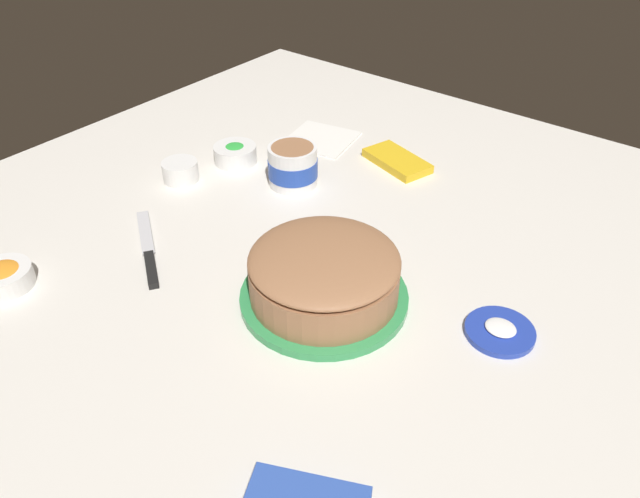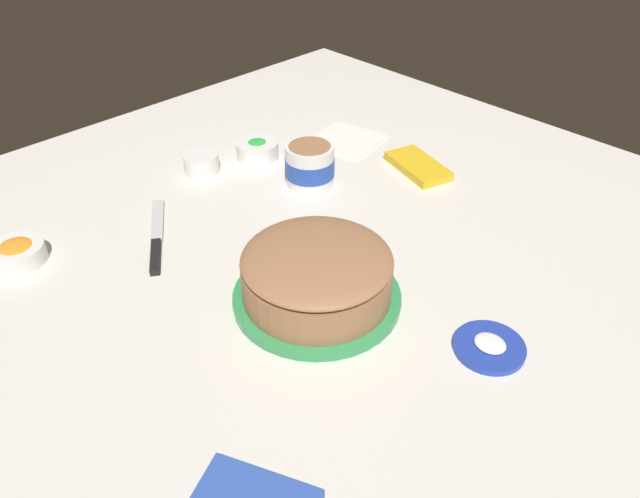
% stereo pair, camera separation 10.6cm
% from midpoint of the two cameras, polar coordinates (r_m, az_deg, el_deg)
% --- Properties ---
extents(ground_plane, '(1.54, 1.54, 0.00)m').
position_cam_midpoint_polar(ground_plane, '(1.12, -2.89, -0.00)').
color(ground_plane, silver).
extents(frosted_cake, '(0.28, 0.28, 0.10)m').
position_cam_midpoint_polar(frosted_cake, '(0.98, -2.71, -2.80)').
color(frosted_cake, '#339351').
rests_on(frosted_cake, ground_plane).
extents(frosting_tub, '(0.10, 0.10, 0.09)m').
position_cam_midpoint_polar(frosting_tub, '(1.29, -4.91, 7.71)').
color(frosting_tub, white).
rests_on(frosting_tub, ground_plane).
extents(frosting_tub_lid, '(0.11, 0.11, 0.02)m').
position_cam_midpoint_polar(frosting_tub_lid, '(0.97, 13.51, -7.45)').
color(frosting_tub_lid, '#233DAD').
rests_on(frosting_tub_lid, ground_plane).
extents(spreading_knife, '(0.21, 0.15, 0.01)m').
position_cam_midpoint_polar(spreading_knife, '(1.15, -18.21, -0.49)').
color(spreading_knife, silver).
rests_on(spreading_knife, ground_plane).
extents(sprinkle_bowl_yellow, '(0.08, 0.08, 0.04)m').
position_cam_midpoint_polar(sprinkle_bowl_yellow, '(1.36, -15.07, 7.03)').
color(sprinkle_bowl_yellow, white).
rests_on(sprinkle_bowl_yellow, ground_plane).
extents(sprinkle_bowl_green, '(0.10, 0.10, 0.04)m').
position_cam_midpoint_polar(sprinkle_bowl_green, '(1.40, -10.07, 8.72)').
color(sprinkle_bowl_green, white).
rests_on(sprinkle_bowl_green, ground_plane).
extents(sprinkle_bowl_orange, '(0.09, 0.09, 0.04)m').
position_cam_midpoint_polar(sprinkle_bowl_orange, '(1.18, -29.71, -2.31)').
color(sprinkle_bowl_orange, white).
rests_on(sprinkle_bowl_orange, ground_plane).
extents(candy_box_lower, '(0.17, 0.12, 0.02)m').
position_cam_midpoint_polar(candy_box_lower, '(1.38, 5.00, 8.11)').
color(candy_box_lower, yellow).
rests_on(candy_box_lower, ground_plane).
extents(paper_napkin, '(0.18, 0.18, 0.01)m').
position_cam_midpoint_polar(paper_napkin, '(1.49, -2.00, 10.19)').
color(paper_napkin, white).
rests_on(paper_napkin, ground_plane).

